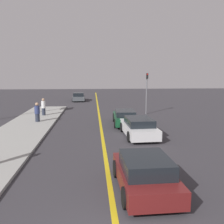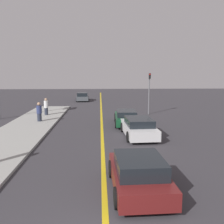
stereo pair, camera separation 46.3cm
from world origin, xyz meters
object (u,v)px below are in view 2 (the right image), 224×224
object	(u,v)px
car_near_right_lane	(139,174)
pedestrian_mid_group	(39,112)
car_far_distant	(126,117)
pedestrian_far_standing	(46,107)
car_ahead_center	(138,127)
traffic_light	(149,89)
car_parked_left_lot	(82,97)

from	to	relation	value
car_near_right_lane	pedestrian_mid_group	world-z (taller)	pedestrian_mid_group
car_far_distant	pedestrian_far_standing	distance (m)	8.51
car_ahead_center	pedestrian_mid_group	xyz separation A→B (m)	(-7.68, 4.95, 0.31)
pedestrian_mid_group	traffic_light	bearing A→B (deg)	20.88
car_parked_left_lot	traffic_light	size ratio (longest dim) A/B	1.02
car_ahead_center	traffic_light	size ratio (longest dim) A/B	1.08
pedestrian_mid_group	traffic_light	size ratio (longest dim) A/B	0.39
car_ahead_center	car_far_distant	xyz separation A→B (m)	(-0.43, 3.84, -0.02)
car_near_right_lane	pedestrian_mid_group	bearing A→B (deg)	115.49
car_far_distant	traffic_light	distance (m)	6.04
car_far_distant	pedestrian_far_standing	bearing A→B (deg)	152.14
pedestrian_far_standing	traffic_light	bearing A→B (deg)	3.83
car_near_right_lane	car_far_distant	world-z (taller)	car_near_right_lane
traffic_light	car_near_right_lane	bearing A→B (deg)	-102.31
pedestrian_far_standing	pedestrian_mid_group	bearing A→B (deg)	-88.37
car_far_distant	traffic_light	xyz separation A→B (m)	(2.84, 4.96, 1.94)
car_parked_left_lot	pedestrian_far_standing	size ratio (longest dim) A/B	2.57
pedestrian_mid_group	car_far_distant	bearing A→B (deg)	-8.70
car_parked_left_lot	car_far_distant	bearing A→B (deg)	-78.25
car_ahead_center	pedestrian_mid_group	size ratio (longest dim) A/B	2.78
car_far_distant	pedestrian_far_standing	size ratio (longest dim) A/B	2.61
car_ahead_center	car_far_distant	world-z (taller)	car_ahead_center
car_ahead_center	car_far_distant	size ratio (longest dim) A/B	1.05
pedestrian_far_standing	traffic_light	xyz separation A→B (m)	(10.19, 0.68, 1.59)
pedestrian_far_standing	car_parked_left_lot	bearing A→B (deg)	79.04
car_near_right_lane	traffic_light	world-z (taller)	traffic_light
car_far_distant	car_parked_left_lot	xyz separation A→B (m)	(-4.76, 17.63, 0.00)
car_ahead_center	traffic_light	distance (m)	9.33
car_ahead_center	traffic_light	bearing A→B (deg)	71.87
car_ahead_center	pedestrian_mid_group	world-z (taller)	pedestrian_mid_group
car_parked_left_lot	pedestrian_mid_group	bearing A→B (deg)	-101.96
car_far_distant	traffic_light	world-z (taller)	traffic_light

